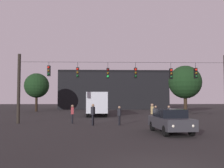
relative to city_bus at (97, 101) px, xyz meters
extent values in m
plane|color=black|center=(2.74, -3.13, -1.87)|extent=(168.00, 168.00, 0.00)
cylinder|color=black|center=(-6.67, -12.06, 1.25)|extent=(0.28, 0.28, 6.22)
cylinder|color=black|center=(2.74, -12.06, 3.65)|extent=(18.82, 0.02, 0.02)
cylinder|color=black|center=(-4.02, -12.06, 3.48)|extent=(0.03, 0.03, 0.32)
cube|color=black|center=(-4.02, -12.06, 2.84)|extent=(0.26, 0.32, 0.95)
sphere|color=red|center=(-4.02, -12.24, 3.14)|extent=(0.20, 0.20, 0.20)
sphere|color=#5B3D0C|center=(-4.02, -12.24, 2.84)|extent=(0.20, 0.20, 0.20)
sphere|color=#0C4219|center=(-4.02, -12.24, 2.54)|extent=(0.20, 0.20, 0.20)
cylinder|color=black|center=(-1.43, -12.06, 3.40)|extent=(0.03, 0.03, 0.47)
cube|color=black|center=(-1.43, -12.06, 2.69)|extent=(0.26, 0.32, 0.95)
sphere|color=red|center=(-1.43, -12.24, 2.99)|extent=(0.20, 0.20, 0.20)
sphere|color=#5B3D0C|center=(-1.43, -12.24, 2.69)|extent=(0.20, 0.20, 0.20)
sphere|color=#0C4219|center=(-1.43, -12.24, 2.39)|extent=(0.20, 0.20, 0.20)
cylinder|color=black|center=(1.31, -12.06, 3.38)|extent=(0.03, 0.03, 0.52)
cube|color=black|center=(1.31, -12.06, 2.64)|extent=(0.26, 0.32, 0.95)
sphere|color=#510A0A|center=(1.31, -12.24, 2.94)|extent=(0.20, 0.20, 0.20)
sphere|color=#5B3D0C|center=(1.31, -12.24, 2.64)|extent=(0.20, 0.20, 0.20)
sphere|color=#1EE04C|center=(1.31, -12.24, 2.34)|extent=(0.20, 0.20, 0.20)
cylinder|color=black|center=(3.83, -12.06, 3.39)|extent=(0.03, 0.03, 0.49)
cube|color=black|center=(3.83, -12.06, 2.68)|extent=(0.26, 0.32, 0.95)
sphere|color=red|center=(3.83, -12.24, 2.98)|extent=(0.20, 0.20, 0.20)
sphere|color=#5B3D0C|center=(3.83, -12.24, 2.68)|extent=(0.20, 0.20, 0.20)
sphere|color=#0C4219|center=(3.83, -12.24, 2.38)|extent=(0.20, 0.20, 0.20)
cylinder|color=black|center=(7.08, -12.06, 3.37)|extent=(0.03, 0.03, 0.54)
cube|color=black|center=(7.08, -12.06, 2.62)|extent=(0.26, 0.32, 0.95)
sphere|color=red|center=(7.08, -12.24, 2.92)|extent=(0.20, 0.20, 0.20)
sphere|color=#5B3D0C|center=(7.08, -12.24, 2.62)|extent=(0.20, 0.20, 0.20)
sphere|color=#0C4219|center=(7.08, -12.24, 2.32)|extent=(0.20, 0.20, 0.20)
cylinder|color=black|center=(9.37, -12.06, 3.39)|extent=(0.03, 0.03, 0.49)
cube|color=black|center=(9.37, -12.06, 2.68)|extent=(0.26, 0.32, 0.95)
sphere|color=red|center=(9.37, -12.24, 2.98)|extent=(0.20, 0.20, 0.20)
sphere|color=#5B3D0C|center=(9.37, -12.24, 2.68)|extent=(0.20, 0.20, 0.20)
sphere|color=#0C4219|center=(9.37, -12.24, 2.38)|extent=(0.20, 0.20, 0.20)
cube|color=#B7BCC6|center=(0.00, 0.01, -0.12)|extent=(2.85, 11.08, 2.50)
cube|color=black|center=(0.00, 0.01, 0.49)|extent=(2.87, 10.42, 0.70)
cylinder|color=black|center=(-1.24, 3.93, -1.37)|extent=(0.31, 1.01, 1.00)
cylinder|color=black|center=(0.98, 4.00, -1.37)|extent=(0.31, 1.01, 1.00)
cylinder|color=black|center=(-1.04, -2.23, -1.37)|extent=(0.31, 1.01, 1.00)
cylinder|color=black|center=(1.18, -2.15, -1.37)|extent=(0.31, 1.01, 1.00)
cylinder|color=black|center=(-0.97, -4.21, -1.37)|extent=(0.31, 1.01, 1.00)
cylinder|color=black|center=(1.24, -4.13, -1.37)|extent=(0.31, 1.01, 1.00)
cube|color=beige|center=(-0.11, 3.31, 0.49)|extent=(2.58, 0.88, 0.56)
cube|color=beige|center=(0.09, -2.74, 0.49)|extent=(2.58, 0.88, 0.56)
cube|color=#2D2D33|center=(5.15, -19.12, -1.21)|extent=(2.14, 4.43, 0.68)
cube|color=black|center=(5.14, -18.97, -0.61)|extent=(1.77, 2.44, 0.52)
cylinder|color=black|center=(6.06, -20.47, -1.55)|extent=(0.27, 0.66, 0.64)
cylinder|color=black|center=(4.48, -20.60, -1.55)|extent=(0.27, 0.66, 0.64)
cylinder|color=black|center=(5.83, -17.64, -1.55)|extent=(0.27, 0.66, 0.64)
cylinder|color=black|center=(4.25, -17.77, -1.55)|extent=(0.27, 0.66, 0.64)
sphere|color=white|center=(5.90, -21.17, -1.21)|extent=(0.18, 0.18, 0.18)
sphere|color=white|center=(4.75, -21.26, -1.21)|extent=(0.18, 0.18, 0.18)
cylinder|color=black|center=(5.08, -13.35, -1.43)|extent=(0.14, 0.14, 0.88)
cylinder|color=black|center=(5.05, -13.51, -1.43)|extent=(0.14, 0.14, 0.88)
cube|color=#997F4C|center=(5.07, -13.43, -0.65)|extent=(0.29, 0.39, 0.66)
sphere|color=#8C6B51|center=(5.07, -13.43, -0.20)|extent=(0.24, 0.24, 0.24)
cylinder|color=black|center=(2.20, -14.06, -1.47)|extent=(0.14, 0.14, 0.78)
cylinder|color=black|center=(2.25, -13.91, -1.47)|extent=(0.14, 0.14, 0.78)
cube|color=black|center=(2.22, -13.98, -0.79)|extent=(0.33, 0.41, 0.59)
sphere|color=#8C6B51|center=(2.22, -13.98, -0.39)|extent=(0.21, 0.21, 0.21)
cylinder|color=black|center=(5.63, -12.18, -1.48)|extent=(0.14, 0.14, 0.78)
cylinder|color=black|center=(5.64, -12.02, -1.48)|extent=(0.14, 0.14, 0.78)
cube|color=#4C4C56|center=(5.64, -12.10, -0.80)|extent=(0.25, 0.37, 0.58)
sphere|color=#8C6B51|center=(5.64, -12.10, -0.40)|extent=(0.21, 0.21, 0.21)
cylinder|color=black|center=(6.76, -12.55, -1.48)|extent=(0.14, 0.14, 0.78)
cylinder|color=black|center=(6.74, -12.39, -1.48)|extent=(0.14, 0.14, 0.78)
cube|color=#4C4C56|center=(6.75, -12.47, -0.79)|extent=(0.27, 0.38, 0.59)
sphere|color=#8C6B51|center=(6.75, -12.47, -0.39)|extent=(0.21, 0.21, 0.21)
cylinder|color=black|center=(0.07, -13.94, -1.43)|extent=(0.14, 0.14, 0.87)
cylinder|color=black|center=(0.01, -14.09, -1.43)|extent=(0.14, 0.14, 0.87)
cube|color=black|center=(0.04, -14.01, -0.66)|extent=(0.35, 0.42, 0.65)
sphere|color=#8C6B51|center=(0.04, -14.01, -0.22)|extent=(0.24, 0.24, 0.24)
cylinder|color=black|center=(-1.86, -12.23, -1.46)|extent=(0.14, 0.14, 0.82)
cylinder|color=black|center=(-1.87, -12.07, -1.46)|extent=(0.14, 0.14, 0.82)
cube|color=maroon|center=(-1.86, -12.15, -0.74)|extent=(0.25, 0.37, 0.61)
sphere|color=#8C6B51|center=(-1.86, -12.15, -0.33)|extent=(0.22, 0.22, 0.22)
cube|color=black|center=(3.18, 24.13, 2.03)|extent=(23.38, 10.32, 7.79)
cube|color=black|center=(3.18, 24.13, 6.17)|extent=(23.38, 10.32, 0.50)
cylinder|color=#2D2116|center=(14.21, 6.35, -0.34)|extent=(0.55, 0.55, 3.06)
sphere|color=black|center=(14.21, 6.35, 3.06)|extent=(5.35, 5.35, 5.35)
cylinder|color=black|center=(-10.78, 10.73, -0.34)|extent=(0.42, 0.42, 3.05)
sphere|color=black|center=(-10.78, 10.73, 2.69)|extent=(4.32, 4.32, 4.32)
camera|label=1|loc=(0.85, -35.84, 0.29)|focal=42.23mm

